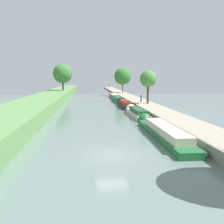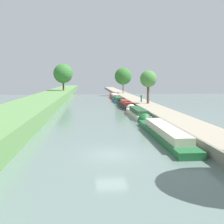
% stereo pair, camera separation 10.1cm
% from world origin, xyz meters
% --- Properties ---
extents(ground_plane, '(160.00, 160.00, 0.00)m').
position_xyz_m(ground_plane, '(0.00, 0.00, 0.00)').
color(ground_plane, slate).
extents(stone_quay, '(0.25, 260.00, 1.06)m').
position_xyz_m(stone_quay, '(7.51, 0.00, 0.53)').
color(stone_quay, gray).
rests_on(stone_quay, ground_plane).
extents(narrowboat_green, '(2.13, 17.04, 2.07)m').
position_xyz_m(narrowboat_green, '(5.92, 6.51, 0.55)').
color(narrowboat_green, '#1E6033').
rests_on(narrowboat_green, ground_plane).
extents(narrowboat_cream, '(2.03, 12.53, 1.98)m').
position_xyz_m(narrowboat_cream, '(6.12, 21.98, 0.56)').
color(narrowboat_cream, beige).
rests_on(narrowboat_cream, ground_plane).
extents(narrowboat_black, '(1.98, 13.27, 1.98)m').
position_xyz_m(narrowboat_black, '(6.09, 35.47, 0.57)').
color(narrowboat_black, black).
rests_on(narrowboat_black, ground_plane).
extents(narrowboat_teal, '(2.11, 11.16, 2.00)m').
position_xyz_m(narrowboat_teal, '(5.89, 48.30, 0.51)').
color(narrowboat_teal, '#195B60').
rests_on(narrowboat_teal, ground_plane).
extents(narrowboat_red, '(2.08, 13.29, 1.97)m').
position_xyz_m(narrowboat_red, '(6.15, 60.55, 0.56)').
color(narrowboat_red, maroon).
rests_on(narrowboat_red, ground_plane).
extents(tree_rightbank_midnear, '(3.35, 3.35, 6.65)m').
position_xyz_m(tree_rightbank_midnear, '(10.24, 32.10, 5.91)').
color(tree_rightbank_midnear, brown).
rests_on(tree_rightbank_midnear, right_towpath).
extents(tree_rightbank_midfar, '(5.80, 5.80, 8.60)m').
position_xyz_m(tree_rightbank_midfar, '(10.12, 70.17, 6.71)').
color(tree_rightbank_midfar, brown).
rests_on(tree_rightbank_midfar, right_towpath).
extents(tree_leftbank_upstream, '(6.34, 6.34, 8.73)m').
position_xyz_m(tree_leftbank_upstream, '(-10.00, 68.49, 7.59)').
color(tree_leftbank_upstream, '#4C3828').
rests_on(tree_leftbank_upstream, left_grassy_bank).
extents(person_walking, '(0.34, 0.34, 1.66)m').
position_xyz_m(person_walking, '(9.58, 35.65, 1.89)').
color(person_walking, '#282D42').
rests_on(person_walking, right_towpath).
extents(mooring_bollard_far, '(0.16, 0.16, 0.45)m').
position_xyz_m(mooring_bollard_far, '(7.93, 66.24, 1.24)').
color(mooring_bollard_far, black).
rests_on(mooring_bollard_far, right_towpath).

